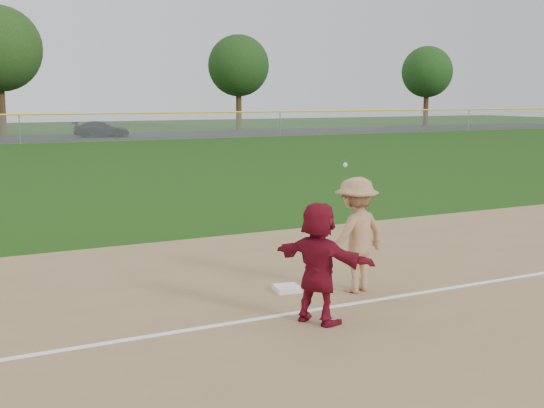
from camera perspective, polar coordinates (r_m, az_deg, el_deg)
name	(u,v)px	position (r m, az deg, el deg)	size (l,w,h in m)	color
ground	(313,294)	(11.39, 3.41, -7.54)	(160.00, 160.00, 0.00)	#19400C
foul_line	(338,306)	(10.72, 5.57, -8.48)	(60.00, 0.10, 0.01)	white
parking_asphalt	(11,139)	(55.80, -20.99, 5.10)	(120.00, 10.00, 0.01)	black
first_base	(287,288)	(11.46, 1.26, -7.08)	(0.40, 0.40, 0.09)	white
base_runner	(318,263)	(9.74, 3.90, -4.92)	(1.63, 0.52, 1.76)	maroon
car_right	(102,129)	(56.18, -14.07, 6.10)	(1.76, 4.34, 1.26)	black
first_base_play	(356,235)	(11.35, 7.04, -2.56)	(1.37, 1.00, 2.15)	#939395
outfield_fence	(19,115)	(49.76, -20.42, 6.99)	(110.00, 0.12, 110.00)	#999EA0
tree_3	(238,66)	(68.10, -2.82, 11.47)	(6.00, 6.00, 9.19)	#392814
tree_4	(427,72)	(78.31, 12.85, 10.71)	(5.60, 5.60, 8.67)	#3E2316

